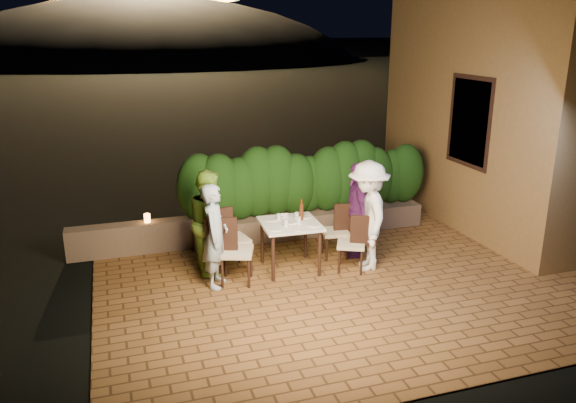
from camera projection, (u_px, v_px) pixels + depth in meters
name	position (u px, v px, depth m)	size (l,w,h in m)	color
ground	(351.00, 289.00, 7.97)	(400.00, 400.00, 0.00)	black
terrace_floor	(338.00, 278.00, 8.44)	(7.00, 6.00, 0.15)	brown
building_wall	(494.00, 88.00, 10.10)	(1.60, 5.00, 5.00)	olive
window_pane	(471.00, 122.00, 9.56)	(0.08, 1.00, 1.40)	black
window_frame	(470.00, 122.00, 9.56)	(0.06, 1.15, 1.55)	black
planter	(309.00, 222.00, 10.05)	(4.20, 0.55, 0.40)	brown
hedge	(310.00, 182.00, 9.83)	(4.00, 0.70, 1.10)	#15380F
parapet	(137.00, 238.00, 9.15)	(2.20, 0.30, 0.50)	brown
hill	(152.00, 97.00, 64.27)	(52.00, 40.00, 22.00)	black
dining_table	(290.00, 246.00, 8.47)	(0.85, 0.85, 0.75)	white
plate_nw	(277.00, 229.00, 8.09)	(0.21, 0.21, 0.01)	white
plate_sw	(271.00, 219.00, 8.48)	(0.21, 0.21, 0.01)	white
plate_ne	(313.00, 225.00, 8.25)	(0.20, 0.20, 0.01)	white
plate_se	(304.00, 216.00, 8.62)	(0.24, 0.24, 0.01)	white
plate_centre	(290.00, 222.00, 8.38)	(0.23, 0.23, 0.01)	white
plate_front	(302.00, 229.00, 8.08)	(0.20, 0.20, 0.01)	white
glass_nw	(286.00, 223.00, 8.19)	(0.07, 0.07, 0.11)	silver
glass_sw	(279.00, 217.00, 8.45)	(0.06, 0.06, 0.10)	silver
glass_ne	(299.00, 220.00, 8.30)	(0.06, 0.06, 0.11)	silver
glass_se	(297.00, 216.00, 8.51)	(0.06, 0.06, 0.11)	silver
beer_bottle	(301.00, 209.00, 8.44)	(0.06, 0.06, 0.33)	#461F0B
bowl	(285.00, 216.00, 8.61)	(0.15, 0.15, 0.04)	white
chair_left_front	(236.00, 250.00, 7.99)	(0.46, 0.46, 0.99)	black
chair_left_back	(232.00, 238.00, 8.43)	(0.46, 0.46, 1.00)	black
chair_right_front	(351.00, 243.00, 8.43)	(0.40, 0.40, 0.87)	black
chair_right_back	(335.00, 231.00, 8.92)	(0.41, 0.41, 0.89)	black
diner_blue	(215.00, 236.00, 7.82)	(0.55, 0.36, 1.50)	#A2B9D1
diner_green	(210.00, 221.00, 8.32)	(0.76, 0.59, 1.57)	#87BE3B
diner_white	(368.00, 216.00, 8.39)	(1.08, 0.62, 1.67)	white
diner_purple	(357.00, 209.00, 8.92)	(0.90, 0.37, 1.53)	#5D236A
parapet_lamp	(147.00, 218.00, 9.11)	(0.10, 0.10, 0.14)	orange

